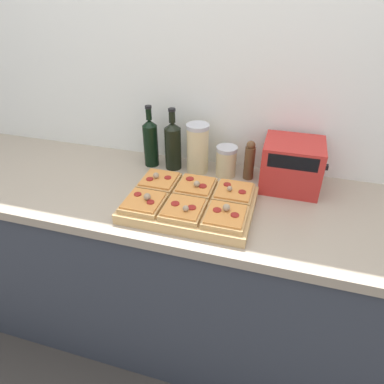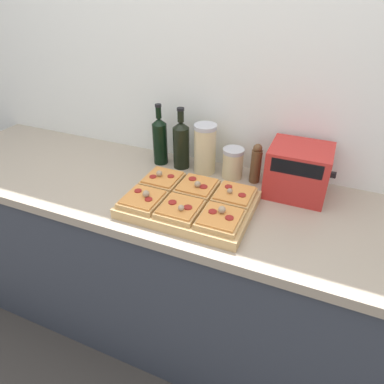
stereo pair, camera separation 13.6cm
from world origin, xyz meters
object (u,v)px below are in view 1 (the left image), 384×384
Objects in this scene: grain_jar_short at (226,161)px; olive_oil_bottle at (151,142)px; toaster_oven at (292,165)px; cutting_board at (190,204)px; pepper_mill at (249,160)px; wine_bottle at (173,145)px; grain_jar_tall at (198,148)px.

olive_oil_bottle is at bearing 180.00° from grain_jar_short.
olive_oil_bottle is 1.10× the size of toaster_oven.
olive_oil_bottle reaches higher than cutting_board.
olive_oil_bottle reaches higher than pepper_mill.
grain_jar_tall is at bearing 0.00° from wine_bottle.
grain_jar_short is 0.77× the size of pepper_mill.
grain_jar_short is (0.08, 0.31, 0.05)m from cutting_board.
cutting_board is 2.13× the size of grain_jar_tall.
pepper_mill reaches higher than cutting_board.
grain_jar_tall is 0.24m from pepper_mill.
olive_oil_bottle is (-0.29, 0.31, 0.10)m from cutting_board.
grain_jar_tall is at bearing 100.15° from cutting_board.
wine_bottle is at bearing -180.00° from grain_jar_tall.
toaster_oven is at bearing -3.14° from grain_jar_tall.
cutting_board is at bearing -60.61° from wine_bottle.
toaster_oven is (0.66, -0.02, -0.02)m from olive_oil_bottle.
wine_bottle is 1.60× the size of pepper_mill.
wine_bottle is 0.36m from pepper_mill.
wine_bottle is at bearing -0.00° from olive_oil_bottle.
pepper_mill is at bearing 0.00° from wine_bottle.
cutting_board is 0.48m from toaster_oven.
toaster_oven is (0.29, -0.02, 0.03)m from grain_jar_short.
wine_bottle is 1.26× the size of grain_jar_tall.
wine_bottle is (-0.18, 0.31, 0.10)m from cutting_board.
cutting_board is 1.68× the size of olive_oil_bottle.
pepper_mill is (0.24, 0.00, -0.03)m from grain_jar_tall.
wine_bottle is 0.12m from grain_jar_tall.
toaster_oven is (0.42, -0.02, -0.01)m from grain_jar_tall.
pepper_mill is 0.18m from toaster_oven.
pepper_mill is (0.47, 0.00, -0.03)m from olive_oil_bottle.
wine_bottle is 2.08× the size of grain_jar_short.
pepper_mill reaches higher than grain_jar_short.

